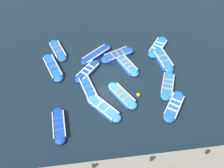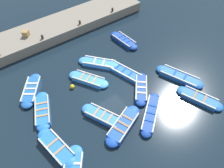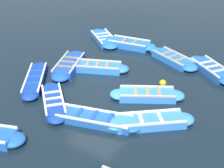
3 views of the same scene
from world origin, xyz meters
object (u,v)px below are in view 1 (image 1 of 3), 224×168
boat_drifting (88,71)px  boat_tucked (158,47)px  boat_far_corner (122,95)px  boat_alongside (59,125)px  bollard_mid_south (93,166)px  buoy_orange_near (138,95)px  boat_end_of_row (53,67)px  bollard_north (207,152)px  boat_inner_gap (167,85)px  boat_near_quay (127,65)px  boat_mid_row (89,90)px  boat_outer_left (163,60)px  boat_centre (96,54)px  bollard_mid_north (151,159)px  boat_outer_right (174,106)px  boat_stern_in (58,50)px  boat_bow_out (118,55)px  boat_broadside (103,108)px

boat_drifting → boat_tucked: bearing=-71.5°
boat_far_corner → boat_alongside: bearing=112.8°
bollard_mid_south → buoy_orange_near: bearing=-35.8°
boat_far_corner → boat_end_of_row: 7.07m
boat_end_of_row → bollard_north: bollard_north is taller
boat_tucked → boat_inner_gap: (-4.88, 0.41, 0.02)m
boat_near_quay → boat_far_corner: boat_near_quay is taller
boat_drifting → boat_mid_row: (-2.18, 0.02, -0.02)m
boat_outer_left → boat_centre: 6.44m
boat_centre → buoy_orange_near: (-5.25, -3.12, -0.00)m
boat_mid_row → boat_end_of_row: bearing=46.5°
boat_far_corner → bollard_mid_north: bearing=-170.2°
boat_outer_right → bollard_north: bearing=-169.9°
boat_near_quay → bollard_mid_north: size_ratio=9.50×
boat_mid_row → bollard_north: size_ratio=11.21×
boat_inner_gap → boat_centre: bearing=52.1°
boat_far_corner → boat_inner_gap: (0.60, -4.07, -0.00)m
boat_outer_right → buoy_orange_near: bearing=60.9°
boat_stern_in → boat_tucked: bearing=-94.1°
bollard_north → boat_outer_left: bearing=1.5°
boat_alongside → boat_tucked: (7.64, -9.62, -0.03)m
boat_bow_out → boat_inner_gap: (-4.16, -3.78, -0.03)m
bollard_mid_south → boat_near_quay: bearing=-21.9°
boat_bow_out → boat_broadside: boat_bow_out is taller
boat_drifting → buoy_orange_near: boat_drifting is taller
boat_broadside → bollard_mid_north: size_ratio=9.13×
boat_tucked → boat_mid_row: size_ratio=0.84×
bollard_mid_north → bollard_mid_south: bearing=90.0°
bollard_north → boat_broadside: bearing=53.3°
boat_outer_left → boat_stern_in: 10.33m
boat_alongside → boat_bow_out: boat_bow_out is taller
boat_stern_in → bollard_mid_north: (-12.00, -6.50, 0.93)m
boat_outer_left → boat_far_corner: boat_outer_left is taller
bollard_north → boat_bow_out: bearing=22.8°
bollard_mid_south → buoy_orange_near: 7.07m
boat_far_corner → boat_tucked: 7.08m
boat_inner_gap → bollard_mid_north: bollard_mid_north is taller
boat_mid_row → bollard_mid_north: 7.72m
boat_end_of_row → boat_inner_gap: size_ratio=1.14×
boat_far_corner → buoy_orange_near: 1.37m
boat_drifting → bollard_north: (-8.87, -7.43, 0.92)m
boat_near_quay → bollard_north: bearing=-157.7°
boat_tucked → buoy_orange_near: bearing=150.8°
boat_near_quay → boat_outer_right: bearing=-148.7°
boat_alongside → bollard_mid_north: (-3.64, -6.14, 0.90)m
boat_outer_left → boat_mid_row: 7.71m
bollard_north → bollard_mid_south: 7.48m
boat_broadside → boat_far_corner: bearing=-58.4°
boat_mid_row → boat_drifting: bearing=-0.6°
bollard_north → bollard_mid_south: same height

